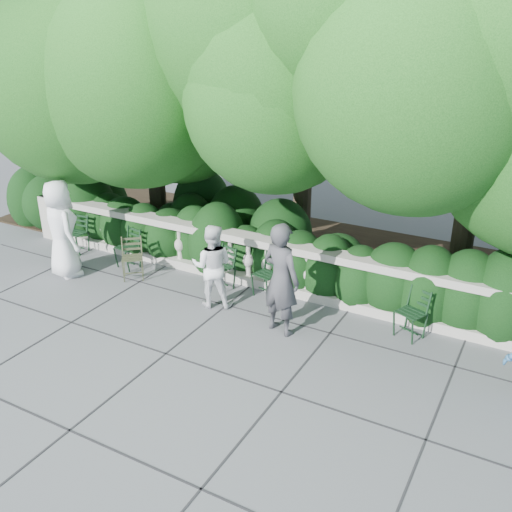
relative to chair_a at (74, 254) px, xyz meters
The scene contains 13 objects.
ground 4.80m from the chair_a, 14.40° to the right, with size 90.00×90.00×0.00m, color #505157.
balustrade 4.71m from the chair_a, ahead, with size 12.00×0.44×1.00m.
shrub_hedge 4.99m from the chair_a, 21.23° to the left, with size 15.00×2.60×1.70m, color black, non-canonical shape.
tree_canopy 6.94m from the chair_a, 20.55° to the left, with size 15.04×6.52×6.78m.
chair_a is the anchor object (origin of this frame).
chair_b 1.49m from the chair_a, ahead, with size 0.44×0.48×0.84m, color black, non-canonical shape.
chair_c 3.67m from the chair_a, ahead, with size 0.44×0.48×0.84m, color black, non-canonical shape.
chair_d 4.57m from the chair_a, ahead, with size 0.44×0.48×0.84m, color black, non-canonical shape.
chair_e 7.26m from the chair_a, ahead, with size 0.44×0.48×0.84m, color black, non-canonical shape.
chair_weathered 2.09m from the chair_a, 11.89° to the right, with size 0.44×0.48×0.84m, color black, non-canonical shape.
person_businessman 1.42m from the chair_a, 50.96° to the right, with size 0.95×0.62×1.94m, color white.
person_woman_grey 5.52m from the chair_a, ahead, with size 0.69×0.45×1.90m, color #3C3C41.
person_casual_man 4.03m from the chair_a, ahead, with size 0.74×0.58×1.52m, color white.
Camera 1 is at (4.34, -6.89, 4.90)m, focal length 40.00 mm.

